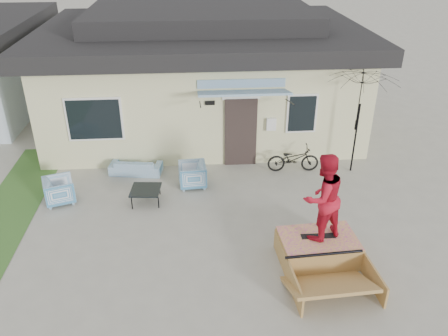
{
  "coord_description": "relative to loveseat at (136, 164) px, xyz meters",
  "views": [
    {
      "loc": [
        -0.44,
        -7.9,
        6.49
      ],
      "look_at": [
        0.3,
        1.8,
        1.3
      ],
      "focal_mm": 36.59,
      "sensor_mm": 36.0,
      "label": 1
    }
  ],
  "objects": [
    {
      "name": "armchair_right",
      "position": [
        1.65,
        -0.85,
        0.08
      ],
      "size": [
        0.74,
        0.78,
        0.76
      ],
      "primitive_type": "imported",
      "rotation": [
        0.0,
        0.0,
        -1.5
      ],
      "color": "teal",
      "rests_on": "ground"
    },
    {
      "name": "ground",
      "position": [
        2.12,
        -4.11,
        -0.3
      ],
      "size": [
        90.0,
        90.0,
        0.0
      ],
      "primitive_type": "plane",
      "color": "gray",
      "rests_on": "ground"
    },
    {
      "name": "bicycle",
      "position": [
        4.63,
        -0.21,
        0.19
      ],
      "size": [
        1.53,
        0.58,
        0.97
      ],
      "primitive_type": "imported",
      "rotation": [
        0.0,
        0.0,
        1.54
      ],
      "color": "black",
      "rests_on": "ground"
    },
    {
      "name": "loveseat",
      "position": [
        0.0,
        0.0,
        0.0
      ],
      "size": [
        1.56,
        0.66,
        0.59
      ],
      "primitive_type": "imported",
      "rotation": [
        0.0,
        0.0,
        3.0
      ],
      "color": "teal",
      "rests_on": "ground"
    },
    {
      "name": "skater",
      "position": [
        4.32,
        -4.2,
        1.27
      ],
      "size": [
        1.17,
        1.07,
        1.95
      ],
      "primitive_type": "imported",
      "rotation": [
        0.0,
        0.0,
        3.58
      ],
      "color": "red",
      "rests_on": "skateboard"
    },
    {
      "name": "patio_umbrella",
      "position": [
        6.38,
        -0.32,
        1.45
      ],
      "size": [
        2.46,
        2.38,
        2.2
      ],
      "color": "black",
      "rests_on": "ground"
    },
    {
      "name": "coffee_table",
      "position": [
        0.41,
        -1.61,
        -0.11
      ],
      "size": [
        0.82,
        0.82,
        0.38
      ],
      "primitive_type": "cube",
      "rotation": [
        0.0,
        0.0,
        -0.09
      ],
      "color": "black",
      "rests_on": "ground"
    },
    {
      "name": "skate_ramp",
      "position": [
        4.32,
        -4.25,
        -0.02
      ],
      "size": [
        1.77,
        2.28,
        0.55
      ],
      "primitive_type": null,
      "rotation": [
        0.0,
        0.0,
        0.06
      ],
      "color": "olive",
      "rests_on": "ground"
    },
    {
      "name": "armchair_left",
      "position": [
        -1.85,
        -1.43,
        0.08
      ],
      "size": [
        0.89,
        0.92,
        0.76
      ],
      "primitive_type": "imported",
      "rotation": [
        0.0,
        0.0,
        1.9
      ],
      "color": "teal",
      "rests_on": "ground"
    },
    {
      "name": "house",
      "position": [
        2.12,
        3.88,
        1.65
      ],
      "size": [
        10.8,
        8.49,
        4.1
      ],
      "color": "beige",
      "rests_on": "ground"
    },
    {
      "name": "grass_strip",
      "position": [
        -3.08,
        -2.11,
        -0.29
      ],
      "size": [
        1.4,
        8.0,
        0.01
      ],
      "primitive_type": "cube",
      "color": "#325B25",
      "rests_on": "ground"
    },
    {
      "name": "skateboard",
      "position": [
        4.32,
        -4.2,
        0.27
      ],
      "size": [
        0.75,
        0.19,
        0.05
      ],
      "primitive_type": "cube",
      "rotation": [
        0.0,
        0.0,
        -0.01
      ],
      "color": "black",
      "rests_on": "skate_ramp"
    }
  ]
}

